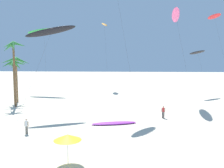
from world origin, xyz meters
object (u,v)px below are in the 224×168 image
at_px(palm_tree_3, 16,65).
at_px(flying_kite_1, 176,15).
at_px(palm_tree_2, 14,68).
at_px(person_near_right, 163,111).
at_px(grounded_kite_2, 114,123).
at_px(person_foreground_walker, 27,126).
at_px(palm_tree_4, 14,53).
at_px(beach_umbrella, 68,137).
at_px(flying_kite_5, 104,24).
at_px(flying_kite_6, 214,16).
at_px(flying_kite_7, 197,52).
at_px(flying_kite_2, 51,31).
at_px(flying_kite_3, 44,31).

xyz_separation_m(palm_tree_3, flying_kite_1, (28.90, -0.02, 8.56)).
distance_m(palm_tree_2, person_near_right, 27.24).
relative_size(grounded_kite_2, person_foreground_walker, 3.41).
distance_m(palm_tree_2, grounded_kite_2, 23.26).
height_order(palm_tree_3, palm_tree_4, palm_tree_4).
bearing_deg(person_near_right, beach_umbrella, -121.36).
xyz_separation_m(flying_kite_5, flying_kite_6, (28.15, -0.92, 1.60)).
height_order(flying_kite_7, person_foreground_walker, flying_kite_7).
bearing_deg(flying_kite_6, grounded_kite_2, -123.47).
xyz_separation_m(flying_kite_2, person_foreground_walker, (0.14, -9.77, -11.14)).
bearing_deg(person_foreground_walker, flying_kite_5, 83.96).
height_order(palm_tree_2, flying_kite_1, flying_kite_1).
distance_m(person_near_right, beach_umbrella, 18.08).
height_order(palm_tree_2, palm_tree_4, palm_tree_4).
distance_m(palm_tree_3, flying_kite_1, 30.14).
bearing_deg(palm_tree_4, person_foreground_walker, -60.72).
distance_m(flying_kite_2, beach_umbrella, 20.64).
bearing_deg(palm_tree_4, flying_kite_5, 64.10).
distance_m(flying_kite_3, person_near_right, 37.48).
distance_m(flying_kite_6, person_near_right, 40.01).
xyz_separation_m(palm_tree_4, flying_kite_1, (27.30, 3.99, 6.48)).
distance_m(palm_tree_2, flying_kite_7, 37.51).
height_order(palm_tree_2, beach_umbrella, palm_tree_2).
bearing_deg(flying_kite_5, palm_tree_2, -120.05).
height_order(flying_kite_1, flying_kite_6, flying_kite_6).
distance_m(flying_kite_1, flying_kite_6, 25.22).
xyz_separation_m(flying_kite_1, grounded_kite_2, (-9.82, -14.15, -15.51)).
bearing_deg(flying_kite_6, flying_kite_5, 178.12).
height_order(palm_tree_4, flying_kite_5, flying_kite_5).
xyz_separation_m(flying_kite_5, person_foreground_walker, (-4.32, -40.80, -16.40)).
bearing_deg(palm_tree_4, palm_tree_3, 111.69).
xyz_separation_m(grounded_kite_2, beach_umbrella, (-2.84, -11.75, 1.96)).
bearing_deg(palm_tree_3, grounded_kite_2, -36.59).
distance_m(flying_kite_1, flying_kite_2, 21.46).
bearing_deg(flying_kite_1, beach_umbrella, -116.05).
bearing_deg(flying_kite_7, person_foreground_walker, -131.22).
relative_size(flying_kite_3, person_foreground_walker, 9.26).
distance_m(palm_tree_3, palm_tree_4, 4.79).
distance_m(palm_tree_4, beach_umbrella, 27.28).
bearing_deg(palm_tree_4, flying_kite_2, -31.66).
bearing_deg(beach_umbrella, flying_kite_7, 61.97).
distance_m(flying_kite_5, person_near_right, 38.15).
relative_size(flying_kite_5, person_foreground_walker, 10.74).
distance_m(flying_kite_1, person_foreground_walker, 30.51).
height_order(flying_kite_2, beach_umbrella, flying_kite_2).
xyz_separation_m(flying_kite_1, person_foreground_walker, (-19.00, -18.80, -14.72)).
bearing_deg(palm_tree_3, palm_tree_2, -76.89).
relative_size(flying_kite_3, grounded_kite_2, 2.71).
height_order(flying_kite_5, person_foreground_walker, flying_kite_5).
distance_m(flying_kite_1, grounded_kite_2, 23.18).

